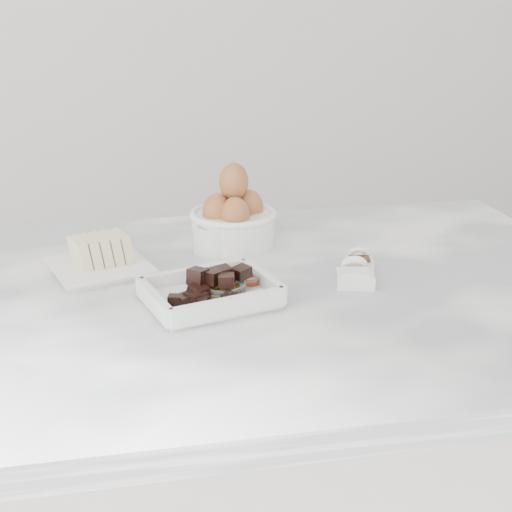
{
  "coord_description": "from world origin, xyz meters",
  "views": [
    {
      "loc": [
        -0.19,
        -1.02,
        1.37
      ],
      "look_at": [
        0.02,
        0.03,
        0.98
      ],
      "focal_mm": 50.0,
      "sensor_mm": 36.0,
      "label": 1
    }
  ],
  "objects_px": {
    "zest_bowl": "(245,279)",
    "honey_bowl": "(223,292)",
    "butter_plate": "(98,259)",
    "chocolate_dish": "(211,290)",
    "sugar_ramekin": "(216,236)",
    "salt_spoon": "(355,275)",
    "egg_bowl": "(233,219)",
    "vanilla_spoon": "(359,261)"
  },
  "relations": [
    {
      "from": "honey_bowl",
      "to": "salt_spoon",
      "type": "xyz_separation_m",
      "value": [
        0.22,
        0.03,
        -0.0
      ]
    },
    {
      "from": "chocolate_dish",
      "to": "egg_bowl",
      "type": "bearing_deg",
      "value": 73.16
    },
    {
      "from": "honey_bowl",
      "to": "vanilla_spoon",
      "type": "relative_size",
      "value": 1.11
    },
    {
      "from": "egg_bowl",
      "to": "vanilla_spoon",
      "type": "height_order",
      "value": "egg_bowl"
    },
    {
      "from": "salt_spoon",
      "to": "honey_bowl",
      "type": "bearing_deg",
      "value": -172.16
    },
    {
      "from": "honey_bowl",
      "to": "chocolate_dish",
      "type": "bearing_deg",
      "value": -175.61
    },
    {
      "from": "egg_bowl",
      "to": "butter_plate",
      "type": "bearing_deg",
      "value": -159.08
    },
    {
      "from": "chocolate_dish",
      "to": "honey_bowl",
      "type": "distance_m",
      "value": 0.02
    },
    {
      "from": "butter_plate",
      "to": "sugar_ramekin",
      "type": "height_order",
      "value": "butter_plate"
    },
    {
      "from": "honey_bowl",
      "to": "zest_bowl",
      "type": "height_order",
      "value": "honey_bowl"
    },
    {
      "from": "vanilla_spoon",
      "to": "salt_spoon",
      "type": "height_order",
      "value": "salt_spoon"
    },
    {
      "from": "butter_plate",
      "to": "egg_bowl",
      "type": "distance_m",
      "value": 0.26
    },
    {
      "from": "butter_plate",
      "to": "vanilla_spoon",
      "type": "xyz_separation_m",
      "value": [
        0.43,
        -0.07,
        -0.01
      ]
    },
    {
      "from": "vanilla_spoon",
      "to": "sugar_ramekin",
      "type": "bearing_deg",
      "value": 149.25
    },
    {
      "from": "honey_bowl",
      "to": "vanilla_spoon",
      "type": "height_order",
      "value": "vanilla_spoon"
    },
    {
      "from": "zest_bowl",
      "to": "honey_bowl",
      "type": "bearing_deg",
      "value": -133.73
    },
    {
      "from": "honey_bowl",
      "to": "vanilla_spoon",
      "type": "xyz_separation_m",
      "value": [
        0.24,
        0.09,
        -0.0
      ]
    },
    {
      "from": "chocolate_dish",
      "to": "salt_spoon",
      "type": "distance_m",
      "value": 0.24
    },
    {
      "from": "sugar_ramekin",
      "to": "zest_bowl",
      "type": "relative_size",
      "value": 1.29
    },
    {
      "from": "butter_plate",
      "to": "sugar_ramekin",
      "type": "distance_m",
      "value": 0.22
    },
    {
      "from": "butter_plate",
      "to": "vanilla_spoon",
      "type": "distance_m",
      "value": 0.43
    },
    {
      "from": "vanilla_spoon",
      "to": "salt_spoon",
      "type": "xyz_separation_m",
      "value": [
        -0.03,
        -0.06,
        0.0
      ]
    },
    {
      "from": "butter_plate",
      "to": "honey_bowl",
      "type": "height_order",
      "value": "butter_plate"
    },
    {
      "from": "butter_plate",
      "to": "sugar_ramekin",
      "type": "relative_size",
      "value": 2.26
    },
    {
      "from": "chocolate_dish",
      "to": "sugar_ramekin",
      "type": "height_order",
      "value": "same"
    },
    {
      "from": "chocolate_dish",
      "to": "honey_bowl",
      "type": "xyz_separation_m",
      "value": [
        0.02,
        0.0,
        -0.01
      ]
    },
    {
      "from": "sugar_ramekin",
      "to": "vanilla_spoon",
      "type": "relative_size",
      "value": 1.28
    },
    {
      "from": "egg_bowl",
      "to": "zest_bowl",
      "type": "xyz_separation_m",
      "value": [
        -0.02,
        -0.21,
        -0.03
      ]
    },
    {
      "from": "egg_bowl",
      "to": "honey_bowl",
      "type": "height_order",
      "value": "egg_bowl"
    },
    {
      "from": "vanilla_spoon",
      "to": "zest_bowl",
      "type": "bearing_deg",
      "value": -166.28
    },
    {
      "from": "egg_bowl",
      "to": "salt_spoon",
      "type": "height_order",
      "value": "egg_bowl"
    },
    {
      "from": "chocolate_dish",
      "to": "salt_spoon",
      "type": "relative_size",
      "value": 2.69
    },
    {
      "from": "sugar_ramekin",
      "to": "egg_bowl",
      "type": "relative_size",
      "value": 0.52
    },
    {
      "from": "chocolate_dish",
      "to": "zest_bowl",
      "type": "distance_m",
      "value": 0.08
    },
    {
      "from": "sugar_ramekin",
      "to": "zest_bowl",
      "type": "bearing_deg",
      "value": -83.63
    },
    {
      "from": "egg_bowl",
      "to": "honey_bowl",
      "type": "xyz_separation_m",
      "value": [
        -0.06,
        -0.25,
        -0.03
      ]
    },
    {
      "from": "chocolate_dish",
      "to": "vanilla_spoon",
      "type": "xyz_separation_m",
      "value": [
        0.26,
        0.09,
        -0.01
      ]
    },
    {
      "from": "honey_bowl",
      "to": "zest_bowl",
      "type": "bearing_deg",
      "value": 46.27
    },
    {
      "from": "butter_plate",
      "to": "egg_bowl",
      "type": "bearing_deg",
      "value": 20.92
    },
    {
      "from": "sugar_ramekin",
      "to": "honey_bowl",
      "type": "xyz_separation_m",
      "value": [
        -0.02,
        -0.23,
        -0.01
      ]
    },
    {
      "from": "honey_bowl",
      "to": "zest_bowl",
      "type": "relative_size",
      "value": 1.12
    },
    {
      "from": "sugar_ramekin",
      "to": "egg_bowl",
      "type": "bearing_deg",
      "value": 36.96
    }
  ]
}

